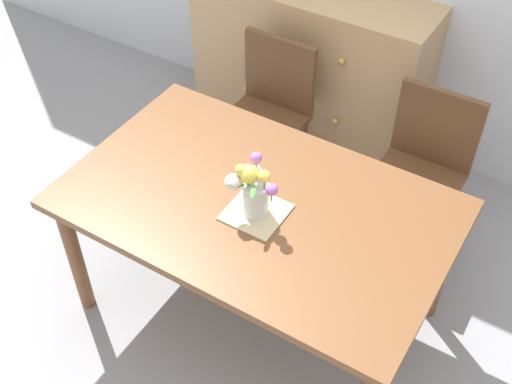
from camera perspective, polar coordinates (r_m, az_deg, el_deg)
ground_plane at (r=3.31m, az=0.11°, el=-9.98°), size 12.00×12.00×0.00m
dining_table at (r=2.80m, az=0.12°, el=-2.02°), size 1.63×1.01×0.75m
chair_left at (r=3.62m, az=1.13°, el=7.35°), size 0.42×0.42×0.90m
chair_right at (r=3.36m, az=14.35°, el=2.30°), size 0.42×0.42×0.90m
dresser at (r=3.98m, az=4.71°, el=10.70°), size 1.40×0.47×1.00m
placemat at (r=2.69m, az=-0.00°, el=-1.77°), size 0.24×0.24×0.01m
flower_vase at (r=2.59m, az=-0.31°, el=0.43°), size 0.22×0.18×0.27m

